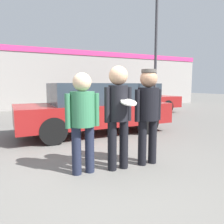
{
  "coord_description": "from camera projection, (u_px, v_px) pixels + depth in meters",
  "views": [
    {
      "loc": [
        -1.29,
        -3.07,
        1.42
      ],
      "look_at": [
        0.35,
        0.33,
        0.95
      ],
      "focal_mm": 35.0,
      "sensor_mm": 36.0,
      "label": 1
    }
  ],
  "objects": [
    {
      "name": "storefront_building",
      "position": [
        31.0,
        78.0,
        12.15
      ],
      "size": [
        24.0,
        0.22,
        3.5
      ],
      "color": "gray",
      "rests_on": "ground"
    },
    {
      "name": "street_lamp",
      "position": [
        160.0,
        33.0,
        9.44
      ],
      "size": [
        1.21,
        0.35,
        6.01
      ],
      "color": "#38383D",
      "rests_on": "ground"
    },
    {
      "name": "ground_plane",
      "position": [
        101.0,
        174.0,
        3.48
      ],
      "size": [
        56.0,
        56.0,
        0.0
      ],
      "primitive_type": "plane",
      "color": "#66635E"
    },
    {
      "name": "person_middle_with_frisbee",
      "position": [
        118.0,
        109.0,
        3.58
      ],
      "size": [
        0.49,
        0.52,
        1.72
      ],
      "color": "black",
      "rests_on": "ground"
    },
    {
      "name": "parked_car_far",
      "position": [
        133.0,
        98.0,
        10.91
      ],
      "size": [
        4.58,
        1.92,
        1.48
      ],
      "color": "maroon",
      "rests_on": "ground"
    },
    {
      "name": "parked_car_near",
      "position": [
        93.0,
        108.0,
        6.38
      ],
      "size": [
        4.35,
        1.79,
        1.46
      ],
      "color": "maroon",
      "rests_on": "ground"
    },
    {
      "name": "person_right",
      "position": [
        148.0,
        108.0,
        3.83
      ],
      "size": [
        0.54,
        0.37,
        1.68
      ],
      "color": "black",
      "rests_on": "ground"
    },
    {
      "name": "person_left",
      "position": [
        83.0,
        114.0,
        3.42
      ],
      "size": [
        0.55,
        0.38,
        1.61
      ],
      "color": "#1E2338",
      "rests_on": "ground"
    }
  ]
}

